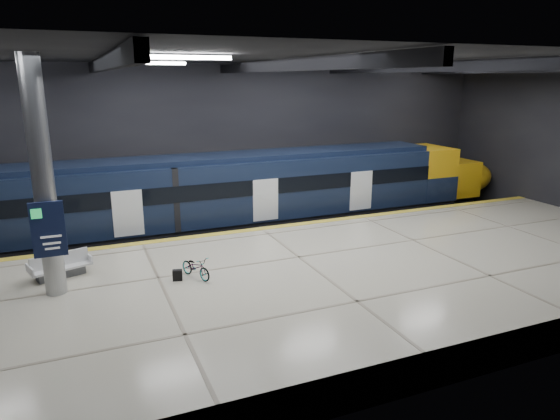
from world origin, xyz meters
TOP-DOWN VIEW (x-y plane):
  - ground at (0.00, 0.00)m, footprint 30.00×30.00m
  - room_shell at (-0.00, 0.00)m, footprint 30.10×16.10m
  - platform at (0.00, -2.50)m, footprint 30.00×11.00m
  - safety_strip at (0.00, 2.75)m, footprint 30.00×0.40m
  - rails at (0.00, 5.50)m, footprint 30.00×1.52m
  - train at (-0.53, 5.50)m, footprint 29.40×2.84m
  - bench at (-7.88, 0.27)m, footprint 2.00×1.30m
  - bicycle at (-3.87, -1.47)m, footprint 1.00×1.43m
  - pannier_bag at (-4.47, -1.47)m, footprint 0.34×0.25m
  - info_column at (-8.00, -1.03)m, footprint 0.90×0.78m

SIDE VIEW (x-z plane):
  - ground at x=0.00m, z-range 0.00..0.00m
  - rails at x=0.00m, z-range 0.00..0.16m
  - platform at x=0.00m, z-range 0.00..1.10m
  - safety_strip at x=0.00m, z-range 1.10..1.11m
  - pannier_bag at x=-4.47m, z-range 1.10..1.45m
  - bench at x=-7.88m, z-range 0.98..1.80m
  - bicycle at x=-3.87m, z-range 1.10..1.81m
  - train at x=-0.53m, z-range 0.16..3.95m
  - info_column at x=-8.00m, z-range 1.01..7.91m
  - room_shell at x=0.00m, z-range 1.69..9.74m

